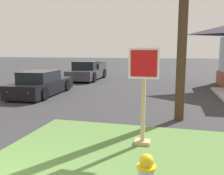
{
  "coord_description": "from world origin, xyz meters",
  "views": [
    {
      "loc": [
        2.88,
        -2.39,
        2.23
      ],
      "look_at": [
        0.91,
        5.36,
        1.02
      ],
      "focal_mm": 38.25,
      "sensor_mm": 36.0,
      "label": 1
    }
  ],
  "objects_px": {
    "parked_sedan_black": "(42,84)",
    "pickup_truck_charcoal": "(88,72)",
    "stop_sign": "(143,99)",
    "manhole_cover": "(65,127)"
  },
  "relations": [
    {
      "from": "parked_sedan_black",
      "to": "pickup_truck_charcoal",
      "type": "height_order",
      "value": "pickup_truck_charcoal"
    },
    {
      "from": "stop_sign",
      "to": "pickup_truck_charcoal",
      "type": "relative_size",
      "value": 0.43
    },
    {
      "from": "parked_sedan_black",
      "to": "manhole_cover",
      "type": "bearing_deg",
      "value": -52.91
    },
    {
      "from": "pickup_truck_charcoal",
      "to": "parked_sedan_black",
      "type": "bearing_deg",
      "value": -90.2
    },
    {
      "from": "parked_sedan_black",
      "to": "pickup_truck_charcoal",
      "type": "distance_m",
      "value": 6.9
    },
    {
      "from": "manhole_cover",
      "to": "parked_sedan_black",
      "type": "relative_size",
      "value": 0.15
    },
    {
      "from": "stop_sign",
      "to": "parked_sedan_black",
      "type": "relative_size",
      "value": 0.49
    },
    {
      "from": "stop_sign",
      "to": "manhole_cover",
      "type": "height_order",
      "value": "stop_sign"
    },
    {
      "from": "manhole_cover",
      "to": "pickup_truck_charcoal",
      "type": "relative_size",
      "value": 0.13
    },
    {
      "from": "manhole_cover",
      "to": "pickup_truck_charcoal",
      "type": "bearing_deg",
      "value": 106.87
    }
  ]
}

